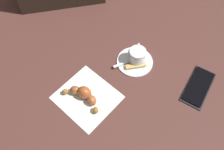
{
  "coord_description": "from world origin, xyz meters",
  "views": [
    {
      "loc": [
        -0.25,
        -0.34,
        0.69
      ],
      "look_at": [
        -0.01,
        -0.02,
        0.03
      ],
      "focal_mm": 38.01,
      "sensor_mm": 36.0,
      "label": 1
    }
  ],
  "objects_px": {
    "espresso_cup": "(137,55)",
    "cell_phone": "(198,87)",
    "saucer": "(135,61)",
    "napkin": "(87,97)",
    "croissant": "(84,94)",
    "sugar_packet": "(136,66)",
    "teaspoon": "(135,58)"
  },
  "relations": [
    {
      "from": "espresso_cup",
      "to": "cell_phone",
      "type": "bearing_deg",
      "value": -64.3
    },
    {
      "from": "saucer",
      "to": "napkin",
      "type": "relative_size",
      "value": 0.7
    },
    {
      "from": "croissant",
      "to": "napkin",
      "type": "bearing_deg",
      "value": -30.67
    },
    {
      "from": "sugar_packet",
      "to": "cell_phone",
      "type": "distance_m",
      "value": 0.22
    },
    {
      "from": "espresso_cup",
      "to": "saucer",
      "type": "bearing_deg",
      "value": 171.62
    },
    {
      "from": "teaspoon",
      "to": "croissant",
      "type": "distance_m",
      "value": 0.22
    },
    {
      "from": "espresso_cup",
      "to": "teaspoon",
      "type": "distance_m",
      "value": 0.02
    },
    {
      "from": "sugar_packet",
      "to": "croissant",
      "type": "relative_size",
      "value": 0.53
    },
    {
      "from": "saucer",
      "to": "sugar_packet",
      "type": "height_order",
      "value": "sugar_packet"
    },
    {
      "from": "saucer",
      "to": "croissant",
      "type": "height_order",
      "value": "croissant"
    },
    {
      "from": "saucer",
      "to": "espresso_cup",
      "type": "relative_size",
      "value": 1.89
    },
    {
      "from": "saucer",
      "to": "teaspoon",
      "type": "xyz_separation_m",
      "value": [
        0.01,
        0.0,
        0.01
      ]
    },
    {
      "from": "napkin",
      "to": "cell_phone",
      "type": "distance_m",
      "value": 0.37
    },
    {
      "from": "napkin",
      "to": "cell_phone",
      "type": "relative_size",
      "value": 1.07
    },
    {
      "from": "saucer",
      "to": "napkin",
      "type": "height_order",
      "value": "saucer"
    },
    {
      "from": "teaspoon",
      "to": "sugar_packet",
      "type": "distance_m",
      "value": 0.03
    },
    {
      "from": "teaspoon",
      "to": "espresso_cup",
      "type": "bearing_deg",
      "value": -75.08
    },
    {
      "from": "napkin",
      "to": "teaspoon",
      "type": "bearing_deg",
      "value": 5.49
    },
    {
      "from": "croissant",
      "to": "cell_phone",
      "type": "height_order",
      "value": "croissant"
    },
    {
      "from": "saucer",
      "to": "croissant",
      "type": "xyz_separation_m",
      "value": [
        -0.22,
        -0.01,
        0.02
      ]
    },
    {
      "from": "saucer",
      "to": "napkin",
      "type": "distance_m",
      "value": 0.21
    },
    {
      "from": "saucer",
      "to": "espresso_cup",
      "type": "xyz_separation_m",
      "value": [
        0.01,
        -0.0,
        0.03
      ]
    },
    {
      "from": "croissant",
      "to": "saucer",
      "type": "bearing_deg",
      "value": 3.01
    },
    {
      "from": "sugar_packet",
      "to": "cell_phone",
      "type": "bearing_deg",
      "value": -31.44
    },
    {
      "from": "croissant",
      "to": "cell_phone",
      "type": "xyz_separation_m",
      "value": [
        0.32,
        -0.19,
        -0.02
      ]
    },
    {
      "from": "cell_phone",
      "to": "teaspoon",
      "type": "bearing_deg",
      "value": 115.41
    },
    {
      "from": "croissant",
      "to": "teaspoon",
      "type": "bearing_deg",
      "value": 4.22
    },
    {
      "from": "sugar_packet",
      "to": "teaspoon",
      "type": "bearing_deg",
      "value": 79.33
    },
    {
      "from": "teaspoon",
      "to": "cell_phone",
      "type": "distance_m",
      "value": 0.23
    },
    {
      "from": "saucer",
      "to": "teaspoon",
      "type": "distance_m",
      "value": 0.01
    },
    {
      "from": "teaspoon",
      "to": "napkin",
      "type": "xyz_separation_m",
      "value": [
        -0.22,
        -0.02,
        -0.01
      ]
    },
    {
      "from": "espresso_cup",
      "to": "napkin",
      "type": "bearing_deg",
      "value": -176.12
    }
  ]
}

